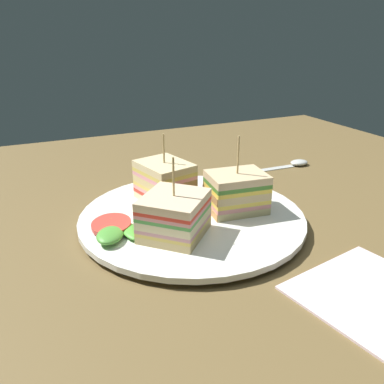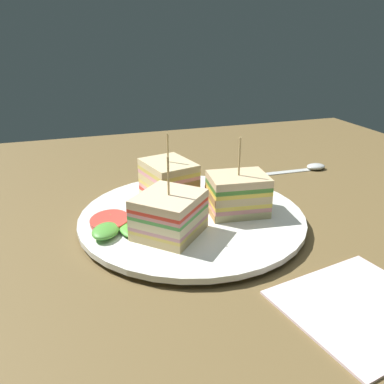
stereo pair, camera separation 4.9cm
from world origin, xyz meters
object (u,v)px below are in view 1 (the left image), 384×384
Objects in this scene: sandwich_wedge_0 at (165,182)px; sandwich_wedge_1 at (174,215)px; plate at (192,217)px; spoon at (288,165)px; napkin at (373,294)px; sandwich_wedge_2 at (236,192)px.

sandwich_wedge_0 is 0.96× the size of sandwich_wedge_1.
plate is 6.58cm from sandwich_wedge_0.
napkin is at bearing -113.76° from spoon.
plate is 3.07× the size of sandwich_wedge_0.
spoon is at bearing -136.57° from sandwich_wedge_2.
sandwich_wedge_1 reaches higher than plate.
sandwich_wedge_2 is 0.74× the size of napkin.
sandwich_wedge_1 is 0.73× the size of napkin.
sandwich_wedge_0 is 0.94× the size of sandwich_wedge_2.
sandwich_wedge_2 reaches higher than sandwich_wedge_1.
plate reaches higher than spoon.
plate is 6.44cm from sandwich_wedge_1.
sandwich_wedge_1 is 21.44cm from napkin.
sandwich_wedge_2 is at bearing -79.89° from napkin.
sandwich_wedge_0 is 0.58× the size of spoon.
sandwich_wedge_0 is 9.99cm from sandwich_wedge_1.
sandwich_wedge_1 is 33.88cm from spoon.
sandwich_wedge_1 is at bearing 23.24° from sandwich_wedge_2.
plate is at bearing -66.30° from napkin.
sandwich_wedge_0 is 9.84cm from sandwich_wedge_2.
napkin is at bearing 8.40° from sandwich_wedge_0.
plate is 6.49cm from sandwich_wedge_2.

